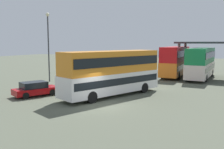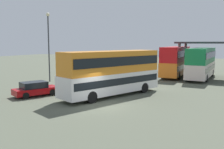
{
  "view_description": "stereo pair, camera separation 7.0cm",
  "coord_description": "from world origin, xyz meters",
  "px_view_note": "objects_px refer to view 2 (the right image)",
  "views": [
    {
      "loc": [
        9.41,
        -17.12,
        4.92
      ],
      "look_at": [
        -1.18,
        3.87,
        2.0
      ],
      "focal_mm": 40.86,
      "sensor_mm": 36.0,
      "label": 1
    },
    {
      "loc": [
        9.48,
        -17.08,
        4.92
      ],
      "look_at": [
        -1.18,
        3.87,
        2.0
      ],
      "focal_mm": 40.86,
      "sensor_mm": 36.0,
      "label": 2
    }
  ],
  "objects_px": {
    "double_decker_main": "(112,71)",
    "parked_hatchback": "(35,89)",
    "lamppost_tall": "(49,39)",
    "double_decker_near_canopy": "(176,60)",
    "double_decker_mid_row": "(201,62)"
  },
  "relations": [
    {
      "from": "double_decker_mid_row",
      "to": "lamppost_tall",
      "type": "height_order",
      "value": "lamppost_tall"
    },
    {
      "from": "double_decker_near_canopy",
      "to": "double_decker_mid_row",
      "type": "relative_size",
      "value": 0.98
    },
    {
      "from": "parked_hatchback",
      "to": "double_decker_near_canopy",
      "type": "distance_m",
      "value": 21.87
    },
    {
      "from": "double_decker_main",
      "to": "double_decker_near_canopy",
      "type": "bearing_deg",
      "value": 13.96
    },
    {
      "from": "parked_hatchback",
      "to": "double_decker_near_canopy",
      "type": "height_order",
      "value": "double_decker_near_canopy"
    },
    {
      "from": "parked_hatchback",
      "to": "double_decker_mid_row",
      "type": "height_order",
      "value": "double_decker_mid_row"
    },
    {
      "from": "double_decker_mid_row",
      "to": "lamppost_tall",
      "type": "xyz_separation_m",
      "value": [
        -16.84,
        -11.77,
        3.06
      ]
    },
    {
      "from": "double_decker_near_canopy",
      "to": "lamppost_tall",
      "type": "xyz_separation_m",
      "value": [
        -13.12,
        -12.56,
        2.99
      ]
    },
    {
      "from": "double_decker_near_canopy",
      "to": "parked_hatchback",
      "type": "bearing_deg",
      "value": 155.89
    },
    {
      "from": "double_decker_main",
      "to": "parked_hatchback",
      "type": "xyz_separation_m",
      "value": [
        -6.3,
        -3.39,
        -1.62
      ]
    },
    {
      "from": "parked_hatchback",
      "to": "lamppost_tall",
      "type": "relative_size",
      "value": 0.51
    },
    {
      "from": "double_decker_main",
      "to": "parked_hatchback",
      "type": "relative_size",
      "value": 2.45
    },
    {
      "from": "double_decker_mid_row",
      "to": "double_decker_near_canopy",
      "type": "bearing_deg",
      "value": 78.71
    },
    {
      "from": "parked_hatchback",
      "to": "double_decker_main",
      "type": "bearing_deg",
      "value": -37.16
    },
    {
      "from": "double_decker_mid_row",
      "to": "lamppost_tall",
      "type": "relative_size",
      "value": 1.23
    }
  ]
}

